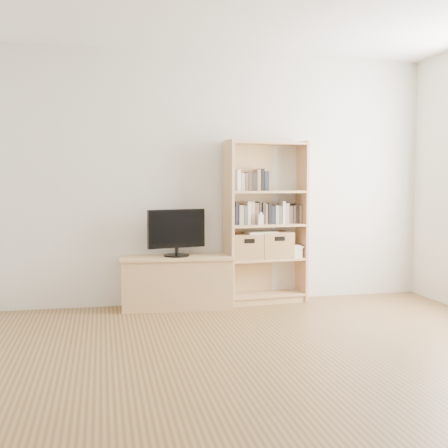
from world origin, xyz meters
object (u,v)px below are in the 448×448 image
object	(u,v)px
basket_left	(246,246)
basket_right	(275,245)
television	(176,233)
baby_monitor	(261,220)
tv_stand	(177,283)
laptop	(261,232)
bookshelf	(266,222)

from	to	relation	value
basket_left	basket_right	size ratio (longest dim) A/B	0.95
television	baby_monitor	distance (m)	0.88
tv_stand	basket_right	size ratio (longest dim) A/B	3.28
tv_stand	laptop	size ratio (longest dim) A/B	3.48
tv_stand	baby_monitor	size ratio (longest dim) A/B	10.41
bookshelf	laptop	size ratio (longest dim) A/B	5.41
bookshelf	television	distance (m)	0.96
baby_monitor	basket_right	size ratio (longest dim) A/B	0.31
basket_left	basket_right	bearing A→B (deg)	1.82
television	basket_right	distance (m)	1.07
bookshelf	basket_left	world-z (taller)	bookshelf
bookshelf	basket_right	xyz separation A→B (m)	(0.10, 0.00, -0.24)
tv_stand	laptop	xyz separation A→B (m)	(0.89, 0.03, 0.49)
basket_right	laptop	bearing A→B (deg)	-173.26
basket_left	laptop	bearing A→B (deg)	-3.27
basket_right	bookshelf	bearing A→B (deg)	179.23
bookshelf	basket_left	bearing A→B (deg)	-178.81
television	laptop	size ratio (longest dim) A/B	1.91
basket_right	basket_left	bearing A→B (deg)	-178.17
baby_monitor	basket_left	distance (m)	0.32
bookshelf	baby_monitor	distance (m)	0.14
television	basket_left	world-z (taller)	television
tv_stand	television	world-z (taller)	television
tv_stand	baby_monitor	distance (m)	1.07
tv_stand	television	xyz separation A→B (m)	(0.00, 0.00, 0.51)
tv_stand	bookshelf	xyz separation A→B (m)	(0.95, 0.05, 0.60)
basket_left	laptop	world-z (taller)	laptop
laptop	baby_monitor	bearing A→B (deg)	-110.66
laptop	television	bearing A→B (deg)	177.62
tv_stand	bookshelf	bearing A→B (deg)	7.13
television	bookshelf	bearing A→B (deg)	-9.87
bookshelf	basket_left	size ratio (longest dim) A/B	5.38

